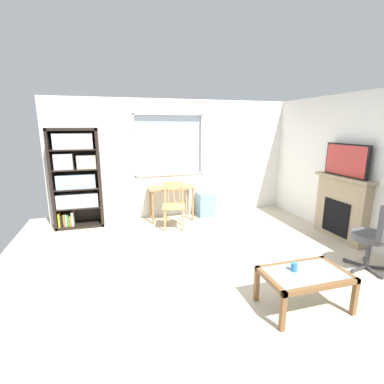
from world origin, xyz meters
TOP-DOWN VIEW (x-y plane):
  - ground at (0.00, 0.00)m, footprint 6.16×6.13m
  - wall_back_with_window at (0.02, 2.57)m, footprint 5.16×0.15m
  - wall_right at (2.64, 0.00)m, footprint 0.12×5.33m
  - bookshelf at (-2.00, 2.32)m, footprint 0.90×0.38m
  - desk_under_window at (-0.15, 2.22)m, footprint 0.94×0.47m
  - wooden_chair at (-0.21, 1.70)m, footprint 0.50×0.49m
  - plastic_drawer_unit at (0.63, 2.27)m, footprint 0.35×0.40m
  - fireplace at (2.48, 0.37)m, footprint 0.26×1.13m
  - tv at (2.46, 0.37)m, footprint 0.06×0.88m
  - office_chair at (2.04, -0.73)m, footprint 0.58×0.58m
  - coffee_table at (0.61, -1.13)m, footprint 0.91×0.57m
  - sippy_cup at (0.52, -1.06)m, footprint 0.07×0.07m

SIDE VIEW (x-z plane):
  - ground at x=0.00m, z-range -0.02..0.00m
  - plastic_drawer_unit at x=0.63m, z-range 0.00..0.52m
  - coffee_table at x=0.61m, z-range 0.15..0.57m
  - wooden_chair at x=-0.21m, z-range 0.01..0.91m
  - sippy_cup at x=0.52m, z-range 0.42..0.51m
  - office_chair at x=2.04m, z-range 0.05..1.05m
  - fireplace at x=2.48m, z-range 0.00..1.12m
  - desk_under_window at x=-0.15m, z-range 0.24..0.95m
  - bookshelf at x=-2.00m, z-range 0.05..1.97m
  - wall_back_with_window at x=0.02m, z-range -0.04..2.46m
  - wall_right at x=2.64m, z-range 0.00..2.50m
  - tv at x=2.46m, z-range 1.12..1.67m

